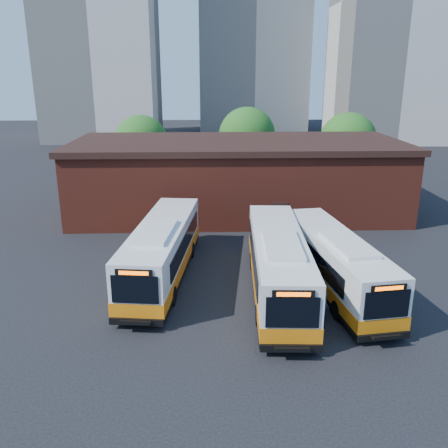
{
  "coord_description": "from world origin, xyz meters",
  "views": [
    {
      "loc": [
        -2.64,
        -21.44,
        11.93
      ],
      "look_at": [
        -1.64,
        6.98,
        2.9
      ],
      "focal_mm": 38.0,
      "sensor_mm": 36.0,
      "label": 1
    }
  ],
  "objects_px": {
    "bus_mideast": "(278,266)",
    "bus_east": "(335,265)",
    "bus_midwest": "(162,252)",
    "transit_worker": "(324,310)"
  },
  "relations": [
    {
      "from": "bus_midwest",
      "to": "transit_worker",
      "type": "relative_size",
      "value": 6.72
    },
    {
      "from": "bus_mideast",
      "to": "bus_east",
      "type": "xyz_separation_m",
      "value": [
        3.33,
        0.4,
        -0.11
      ]
    },
    {
      "from": "bus_east",
      "to": "transit_worker",
      "type": "relative_size",
      "value": 6.35
    },
    {
      "from": "bus_midwest",
      "to": "bus_mideast",
      "type": "relative_size",
      "value": 0.99
    },
    {
      "from": "bus_mideast",
      "to": "bus_east",
      "type": "bearing_deg",
      "value": 9.69
    },
    {
      "from": "bus_mideast",
      "to": "bus_east",
      "type": "height_order",
      "value": "bus_mideast"
    },
    {
      "from": "bus_mideast",
      "to": "transit_worker",
      "type": "bearing_deg",
      "value": -64.44
    },
    {
      "from": "bus_midwest",
      "to": "bus_mideast",
      "type": "bearing_deg",
      "value": -13.58
    },
    {
      "from": "bus_east",
      "to": "bus_midwest",
      "type": "bearing_deg",
      "value": 160.89
    },
    {
      "from": "bus_mideast",
      "to": "bus_midwest",
      "type": "bearing_deg",
      "value": 162.65
    }
  ]
}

